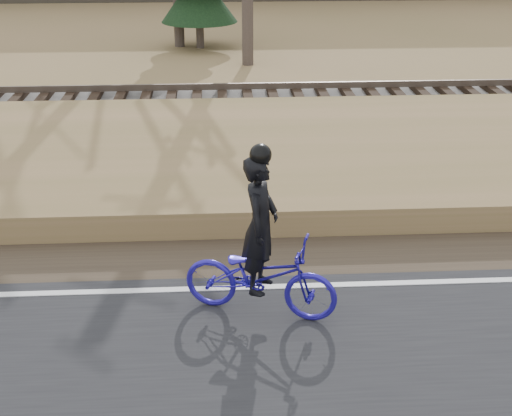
{
  "coord_description": "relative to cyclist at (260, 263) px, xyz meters",
  "views": [
    {
      "loc": [
        -6.16,
        -8.13,
        4.94
      ],
      "look_at": [
        -5.66,
        0.5,
        1.1
      ],
      "focal_mm": 50.0,
      "sensor_mm": 36.0,
      "label": 1
    }
  ],
  "objects": [
    {
      "name": "ballast",
      "position": [
        5.66,
        8.41,
        -0.54
      ],
      "size": [
        120.0,
        3.0,
        0.45
      ],
      "primitive_type": "cube",
      "color": "slate",
      "rests_on": "ground"
    },
    {
      "name": "railroad",
      "position": [
        5.66,
        8.41,
        -0.24
      ],
      "size": [
        120.0,
        2.4,
        0.29
      ],
      "color": "black",
      "rests_on": "ballast"
    },
    {
      "name": "cyclist",
      "position": [
        0.0,
        0.0,
        0.0
      ],
      "size": [
        2.07,
        1.26,
        2.24
      ],
      "rotation": [
        0.0,
        0.0,
        1.25
      ],
      "color": "#21169C",
      "rests_on": "road"
    }
  ]
}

